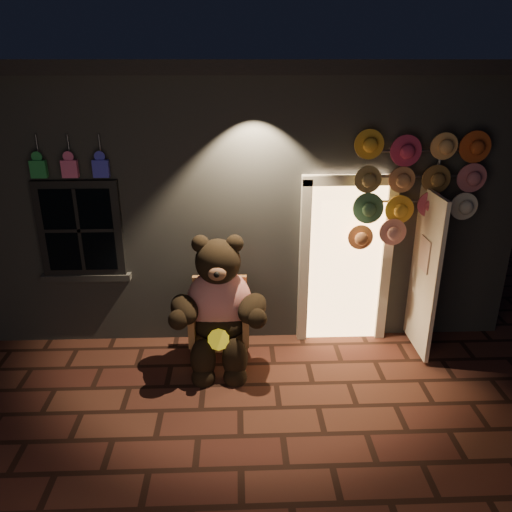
{
  "coord_description": "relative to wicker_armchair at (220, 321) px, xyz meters",
  "views": [
    {
      "loc": [
        0.0,
        -4.34,
        3.46
      ],
      "look_at": [
        0.21,
        1.0,
        1.35
      ],
      "focal_mm": 35.0,
      "sensor_mm": 36.0,
      "label": 1
    }
  ],
  "objects": [
    {
      "name": "ground",
      "position": [
        0.23,
        -1.02,
        -0.5
      ],
      "size": [
        60.0,
        60.0,
        0.0
      ],
      "primitive_type": "plane",
      "color": "#532C1F",
      "rests_on": "ground"
    },
    {
      "name": "shop_building",
      "position": [
        0.23,
        2.97,
        1.23
      ],
      "size": [
        7.3,
        5.95,
        3.51
      ],
      "color": "slate",
      "rests_on": "ground"
    },
    {
      "name": "wicker_armchair",
      "position": [
        0.0,
        0.0,
        0.0
      ],
      "size": [
        0.7,
        0.63,
        1.01
      ],
      "rotation": [
        0.0,
        0.0,
        -0.01
      ],
      "color": "#AE7143",
      "rests_on": "ground"
    },
    {
      "name": "teddy_bear",
      "position": [
        -0.0,
        -0.13,
        0.26
      ],
      "size": [
        1.24,
        0.96,
        1.7
      ],
      "rotation": [
        0.0,
        0.0,
        -0.01
      ],
      "color": "red",
      "rests_on": "ground"
    },
    {
      "name": "hat_rack",
      "position": [
        2.28,
        0.26,
        1.56
      ],
      "size": [
        1.53,
        0.22,
        2.7
      ],
      "color": "#59595E",
      "rests_on": "ground"
    }
  ]
}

